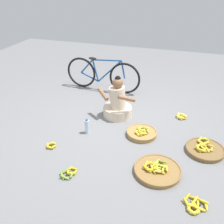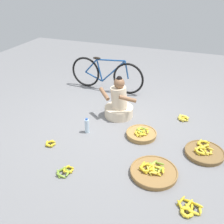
{
  "view_description": "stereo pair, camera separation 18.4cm",
  "coord_description": "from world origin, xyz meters",
  "px_view_note": "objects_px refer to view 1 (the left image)",
  "views": [
    {
      "loc": [
        1.1,
        -3.65,
        2.38
      ],
      "look_at": [
        0.0,
        -0.2,
        0.35
      ],
      "focal_mm": 41.19,
      "sensor_mm": 36.0,
      "label": 1
    },
    {
      "loc": [
        1.27,
        -3.59,
        2.38
      ],
      "look_at": [
        0.0,
        -0.2,
        0.35
      ],
      "focal_mm": 41.19,
      "sensor_mm": 36.0,
      "label": 2
    }
  ],
  "objects_px": {
    "banana_basket_back_center": "(157,170)",
    "loose_bananas_back_right": "(181,116)",
    "banana_basket_front_center": "(205,149)",
    "banana_basket_front_right": "(142,133)",
    "vendor_woman_front": "(117,104)",
    "bicycle_leaning": "(102,75)",
    "loose_bananas_mid_left": "(51,145)",
    "water_bottle": "(87,127)",
    "loose_bananas_back_left": "(69,173)",
    "loose_bananas_near_bicycle": "(195,206)"
  },
  "relations": [
    {
      "from": "banana_basket_front_center",
      "to": "loose_bananas_mid_left",
      "type": "distance_m",
      "value": 2.31
    },
    {
      "from": "banana_basket_front_center",
      "to": "loose_bananas_back_left",
      "type": "xyz_separation_m",
      "value": [
        -1.7,
        -1.06,
        -0.01
      ]
    },
    {
      "from": "bicycle_leaning",
      "to": "loose_bananas_mid_left",
      "type": "distance_m",
      "value": 2.26
    },
    {
      "from": "loose_bananas_back_left",
      "to": "loose_bananas_near_bicycle",
      "type": "distance_m",
      "value": 1.6
    },
    {
      "from": "banana_basket_back_center",
      "to": "water_bottle",
      "type": "xyz_separation_m",
      "value": [
        -1.25,
        0.59,
        0.08
      ]
    },
    {
      "from": "banana_basket_front_center",
      "to": "banana_basket_back_center",
      "type": "xyz_separation_m",
      "value": [
        -0.6,
        -0.67,
        0.0
      ]
    },
    {
      "from": "vendor_woman_front",
      "to": "loose_bananas_near_bicycle",
      "type": "relative_size",
      "value": 2.48
    },
    {
      "from": "bicycle_leaning",
      "to": "banana_basket_front_center",
      "type": "height_order",
      "value": "bicycle_leaning"
    },
    {
      "from": "loose_bananas_back_right",
      "to": "water_bottle",
      "type": "bearing_deg",
      "value": -145.45
    },
    {
      "from": "banana_basket_back_center",
      "to": "water_bottle",
      "type": "height_order",
      "value": "water_bottle"
    },
    {
      "from": "banana_basket_front_right",
      "to": "loose_bananas_mid_left",
      "type": "xyz_separation_m",
      "value": [
        -1.25,
        -0.73,
        -0.02
      ]
    },
    {
      "from": "loose_bananas_back_right",
      "to": "bicycle_leaning",
      "type": "bearing_deg",
      "value": 157.92
    },
    {
      "from": "banana_basket_back_center",
      "to": "loose_bananas_near_bicycle",
      "type": "xyz_separation_m",
      "value": [
        0.5,
        -0.45,
        -0.01
      ]
    },
    {
      "from": "loose_bananas_mid_left",
      "to": "water_bottle",
      "type": "height_order",
      "value": "water_bottle"
    },
    {
      "from": "vendor_woman_front",
      "to": "bicycle_leaning",
      "type": "relative_size",
      "value": 0.46
    },
    {
      "from": "vendor_woman_front",
      "to": "loose_bananas_back_left",
      "type": "xyz_separation_m",
      "value": [
        -0.16,
        -1.68,
        -0.22
      ]
    },
    {
      "from": "banana_basket_front_right",
      "to": "loose_bananas_back_right",
      "type": "distance_m",
      "value": 0.97
    },
    {
      "from": "loose_bananas_mid_left",
      "to": "water_bottle",
      "type": "xyz_separation_m",
      "value": [
        0.38,
        0.52,
        0.1
      ]
    },
    {
      "from": "banana_basket_front_right",
      "to": "loose_bananas_back_left",
      "type": "distance_m",
      "value": 1.39
    },
    {
      "from": "banana_basket_back_center",
      "to": "loose_bananas_back_left",
      "type": "relative_size",
      "value": 2.34
    },
    {
      "from": "banana_basket_back_center",
      "to": "bicycle_leaning",
      "type": "bearing_deg",
      "value": 124.62
    },
    {
      "from": "vendor_woman_front",
      "to": "banana_basket_front_center",
      "type": "bearing_deg",
      "value": -22.03
    },
    {
      "from": "bicycle_leaning",
      "to": "loose_bananas_back_left",
      "type": "relative_size",
      "value": 6.32
    },
    {
      "from": "vendor_woman_front",
      "to": "loose_bananas_mid_left",
      "type": "height_order",
      "value": "vendor_woman_front"
    },
    {
      "from": "vendor_woman_front",
      "to": "water_bottle",
      "type": "relative_size",
      "value": 2.96
    },
    {
      "from": "banana_basket_front_center",
      "to": "loose_bananas_back_left",
      "type": "distance_m",
      "value": 2.0
    },
    {
      "from": "bicycle_leaning",
      "to": "loose_bananas_mid_left",
      "type": "xyz_separation_m",
      "value": [
        -0.04,
        -2.23,
        -0.33
      ]
    },
    {
      "from": "banana_basket_front_right",
      "to": "banana_basket_front_center",
      "type": "xyz_separation_m",
      "value": [
        0.98,
        -0.13,
        -0.01
      ]
    },
    {
      "from": "loose_bananas_mid_left",
      "to": "banana_basket_front_center",
      "type": "bearing_deg",
      "value": 14.94
    },
    {
      "from": "banana_basket_back_center",
      "to": "loose_bananas_mid_left",
      "type": "distance_m",
      "value": 1.63
    },
    {
      "from": "loose_bananas_back_left",
      "to": "banana_basket_back_center",
      "type": "bearing_deg",
      "value": 19.49
    },
    {
      "from": "banana_basket_back_center",
      "to": "loose_bananas_back_right",
      "type": "height_order",
      "value": "banana_basket_back_center"
    },
    {
      "from": "banana_basket_back_center",
      "to": "water_bottle",
      "type": "bearing_deg",
      "value": 154.59
    },
    {
      "from": "banana_basket_back_center",
      "to": "loose_bananas_back_right",
      "type": "bearing_deg",
      "value": 83.29
    },
    {
      "from": "loose_bananas_mid_left",
      "to": "vendor_woman_front",
      "type": "bearing_deg",
      "value": 60.55
    },
    {
      "from": "banana_basket_front_right",
      "to": "loose_bananas_near_bicycle",
      "type": "height_order",
      "value": "banana_basket_front_right"
    },
    {
      "from": "banana_basket_front_right",
      "to": "loose_bananas_back_left",
      "type": "height_order",
      "value": "banana_basket_front_right"
    },
    {
      "from": "bicycle_leaning",
      "to": "loose_bananas_back_right",
      "type": "xyz_separation_m",
      "value": [
        1.77,
        -0.72,
        -0.33
      ]
    },
    {
      "from": "loose_bananas_near_bicycle",
      "to": "loose_bananas_back_right",
      "type": "relative_size",
      "value": 1.32
    },
    {
      "from": "banana_basket_front_center",
      "to": "vendor_woman_front",
      "type": "bearing_deg",
      "value": 157.97
    },
    {
      "from": "bicycle_leaning",
      "to": "water_bottle",
      "type": "xyz_separation_m",
      "value": [
        0.34,
        -1.71,
        -0.24
      ]
    },
    {
      "from": "banana_basket_front_center",
      "to": "loose_bananas_near_bicycle",
      "type": "height_order",
      "value": "banana_basket_front_center"
    },
    {
      "from": "vendor_woman_front",
      "to": "bicycle_leaning",
      "type": "bearing_deg",
      "value": 122.67
    },
    {
      "from": "banana_basket_front_right",
      "to": "loose_bananas_back_left",
      "type": "bearing_deg",
      "value": -121.35
    },
    {
      "from": "bicycle_leaning",
      "to": "banana_basket_front_right",
      "type": "bearing_deg",
      "value": -51.21
    },
    {
      "from": "vendor_woman_front",
      "to": "bicycle_leaning",
      "type": "xyz_separation_m",
      "value": [
        -0.65,
        1.01,
        0.11
      ]
    },
    {
      "from": "loose_bananas_back_left",
      "to": "loose_bananas_back_right",
      "type": "relative_size",
      "value": 1.13
    },
    {
      "from": "vendor_woman_front",
      "to": "loose_bananas_near_bicycle",
      "type": "distance_m",
      "value": 2.26
    },
    {
      "from": "bicycle_leaning",
      "to": "banana_basket_back_center",
      "type": "height_order",
      "value": "bicycle_leaning"
    },
    {
      "from": "bicycle_leaning",
      "to": "banana_basket_front_center",
      "type": "distance_m",
      "value": 2.75
    }
  ]
}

